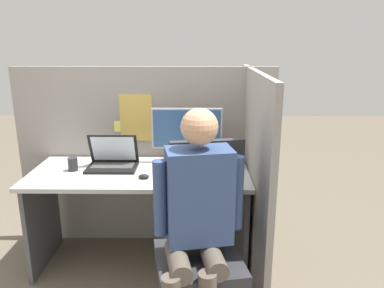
{
  "coord_description": "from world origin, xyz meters",
  "views": [
    {
      "loc": [
        0.4,
        -2.17,
        1.65
      ],
      "look_at": [
        0.38,
        0.17,
        0.99
      ],
      "focal_mm": 35.0,
      "sensor_mm": 36.0,
      "label": 1
    }
  ],
  "objects_px": {
    "paper_box": "(187,159)",
    "pen_cup": "(73,164)",
    "carrot_toy": "(164,178)",
    "monitor": "(187,131)",
    "coffee_mug": "(231,155)",
    "person": "(197,214)",
    "laptop": "(113,162)",
    "stapler": "(239,164)",
    "office_chair": "(202,236)"
  },
  "relations": [
    {
      "from": "carrot_toy",
      "to": "person",
      "type": "xyz_separation_m",
      "value": [
        0.22,
        -0.57,
        0.02
      ]
    },
    {
      "from": "paper_box",
      "to": "carrot_toy",
      "type": "bearing_deg",
      "value": -110.25
    },
    {
      "from": "paper_box",
      "to": "stapler",
      "type": "bearing_deg",
      "value": -15.06
    },
    {
      "from": "laptop",
      "to": "person",
      "type": "height_order",
      "value": "person"
    },
    {
      "from": "stapler",
      "to": "person",
      "type": "relative_size",
      "value": 0.1
    },
    {
      "from": "paper_box",
      "to": "coffee_mug",
      "type": "distance_m",
      "value": 0.34
    },
    {
      "from": "monitor",
      "to": "office_chair",
      "type": "height_order",
      "value": "monitor"
    },
    {
      "from": "pen_cup",
      "to": "office_chair",
      "type": "bearing_deg",
      "value": -33.12
    },
    {
      "from": "stapler",
      "to": "carrot_toy",
      "type": "distance_m",
      "value": 0.6
    },
    {
      "from": "laptop",
      "to": "office_chair",
      "type": "distance_m",
      "value": 0.95
    },
    {
      "from": "office_chair",
      "to": "monitor",
      "type": "bearing_deg",
      "value": 97.61
    },
    {
      "from": "monitor",
      "to": "paper_box",
      "type": "bearing_deg",
      "value": -90.0
    },
    {
      "from": "office_chair",
      "to": "person",
      "type": "bearing_deg",
      "value": -100.72
    },
    {
      "from": "office_chair",
      "to": "coffee_mug",
      "type": "bearing_deg",
      "value": 74.2
    },
    {
      "from": "laptop",
      "to": "pen_cup",
      "type": "distance_m",
      "value": 0.28
    },
    {
      "from": "laptop",
      "to": "office_chair",
      "type": "relative_size",
      "value": 0.33
    },
    {
      "from": "person",
      "to": "pen_cup",
      "type": "xyz_separation_m",
      "value": [
        -0.89,
        0.76,
        0.01
      ]
    },
    {
      "from": "paper_box",
      "to": "pen_cup",
      "type": "height_order",
      "value": "pen_cup"
    },
    {
      "from": "laptop",
      "to": "carrot_toy",
      "type": "bearing_deg",
      "value": -32.19
    },
    {
      "from": "pen_cup",
      "to": "monitor",
      "type": "bearing_deg",
      "value": 14.05
    },
    {
      "from": "paper_box",
      "to": "person",
      "type": "bearing_deg",
      "value": -85.39
    },
    {
      "from": "office_chair",
      "to": "paper_box",
      "type": "bearing_deg",
      "value": 97.63
    },
    {
      "from": "person",
      "to": "pen_cup",
      "type": "distance_m",
      "value": 1.17
    },
    {
      "from": "office_chair",
      "to": "person",
      "type": "height_order",
      "value": "person"
    },
    {
      "from": "stapler",
      "to": "person",
      "type": "xyz_separation_m",
      "value": [
        -0.31,
        -0.85,
        0.01
      ]
    },
    {
      "from": "office_chair",
      "to": "pen_cup",
      "type": "relative_size",
      "value": 11.43
    },
    {
      "from": "carrot_toy",
      "to": "person",
      "type": "distance_m",
      "value": 0.61
    },
    {
      "from": "monitor",
      "to": "person",
      "type": "bearing_deg",
      "value": -85.4
    },
    {
      "from": "person",
      "to": "coffee_mug",
      "type": "distance_m",
      "value": 0.99
    },
    {
      "from": "pen_cup",
      "to": "coffee_mug",
      "type": "bearing_deg",
      "value": 10.15
    },
    {
      "from": "monitor",
      "to": "person",
      "type": "xyz_separation_m",
      "value": [
        0.08,
        -0.96,
        -0.21
      ]
    },
    {
      "from": "monitor",
      "to": "coffee_mug",
      "type": "xyz_separation_m",
      "value": [
        0.33,
        0.0,
        -0.19
      ]
    },
    {
      "from": "laptop",
      "to": "coffee_mug",
      "type": "height_order",
      "value": "laptop"
    },
    {
      "from": "carrot_toy",
      "to": "monitor",
      "type": "bearing_deg",
      "value": 69.88
    },
    {
      "from": "paper_box",
      "to": "stapler",
      "type": "height_order",
      "value": "paper_box"
    },
    {
      "from": "carrot_toy",
      "to": "coffee_mug",
      "type": "height_order",
      "value": "coffee_mug"
    },
    {
      "from": "office_chair",
      "to": "pen_cup",
      "type": "distance_m",
      "value": 1.12
    },
    {
      "from": "coffee_mug",
      "to": "pen_cup",
      "type": "distance_m",
      "value": 1.16
    },
    {
      "from": "office_chair",
      "to": "person",
      "type": "relative_size",
      "value": 0.82
    },
    {
      "from": "carrot_toy",
      "to": "pen_cup",
      "type": "height_order",
      "value": "pen_cup"
    },
    {
      "from": "paper_box",
      "to": "carrot_toy",
      "type": "distance_m",
      "value": 0.41
    },
    {
      "from": "paper_box",
      "to": "coffee_mug",
      "type": "bearing_deg",
      "value": 0.85
    },
    {
      "from": "monitor",
      "to": "pen_cup",
      "type": "xyz_separation_m",
      "value": [
        -0.81,
        -0.2,
        -0.2
      ]
    },
    {
      "from": "stapler",
      "to": "monitor",
      "type": "bearing_deg",
      "value": 164.54
    },
    {
      "from": "monitor",
      "to": "laptop",
      "type": "bearing_deg",
      "value": -165.2
    },
    {
      "from": "carrot_toy",
      "to": "office_chair",
      "type": "bearing_deg",
      "value": -58.6
    },
    {
      "from": "office_chair",
      "to": "coffee_mug",
      "type": "height_order",
      "value": "office_chair"
    },
    {
      "from": "office_chair",
      "to": "laptop",
      "type": "bearing_deg",
      "value": 134.42
    },
    {
      "from": "laptop",
      "to": "carrot_toy",
      "type": "height_order",
      "value": "laptop"
    },
    {
      "from": "pen_cup",
      "to": "stapler",
      "type": "bearing_deg",
      "value": 4.53
    }
  ]
}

